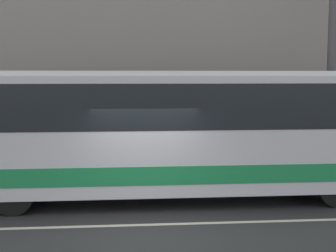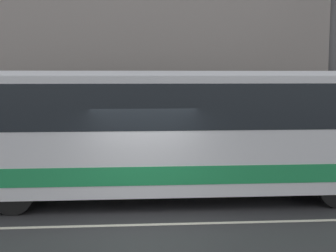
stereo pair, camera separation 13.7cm
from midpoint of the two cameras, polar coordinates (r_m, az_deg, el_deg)
name	(u,v)px [view 1 (the left image)]	position (r m, az deg, el deg)	size (l,w,h in m)	color
ground_plane	(146,225)	(10.51, -3.03, -11.95)	(60.00, 60.00, 0.00)	#2D2D30
sidewalk	(140,173)	(15.47, -3.72, -5.77)	(60.00, 2.31, 0.14)	gray
lane_stripe	(146,225)	(10.51, -3.03, -11.93)	(54.00, 0.14, 0.01)	beige
transit_bus	(160,128)	(12.23, -1.26, -0.22)	(11.90, 2.57, 3.38)	silver
utility_pole_near	(332,50)	(15.82, 19.11, 8.79)	(0.27, 0.27, 7.89)	#4C4C4F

